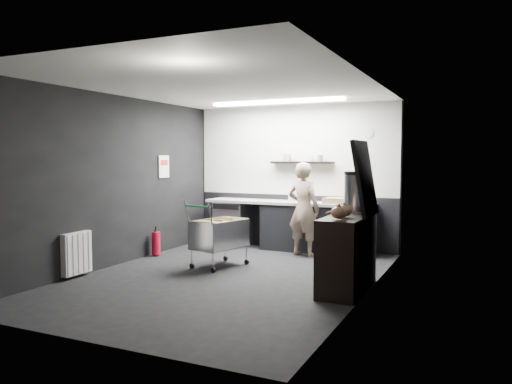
% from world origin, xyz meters
% --- Properties ---
extents(floor, '(5.50, 5.50, 0.00)m').
position_xyz_m(floor, '(0.00, 0.00, 0.00)').
color(floor, black).
rests_on(floor, ground).
extents(ceiling, '(5.50, 5.50, 0.00)m').
position_xyz_m(ceiling, '(0.00, 0.00, 2.70)').
color(ceiling, white).
rests_on(ceiling, wall_back).
extents(wall_back, '(5.50, 0.00, 5.50)m').
position_xyz_m(wall_back, '(0.00, 2.75, 1.35)').
color(wall_back, black).
rests_on(wall_back, floor).
extents(wall_front, '(5.50, 0.00, 5.50)m').
position_xyz_m(wall_front, '(0.00, -2.75, 1.35)').
color(wall_front, black).
rests_on(wall_front, floor).
extents(wall_left, '(0.00, 5.50, 5.50)m').
position_xyz_m(wall_left, '(-2.00, 0.00, 1.35)').
color(wall_left, black).
rests_on(wall_left, floor).
extents(wall_right, '(0.00, 5.50, 5.50)m').
position_xyz_m(wall_right, '(2.00, 0.00, 1.35)').
color(wall_right, black).
rests_on(wall_right, floor).
extents(kitchen_wall_panel, '(3.95, 0.02, 1.70)m').
position_xyz_m(kitchen_wall_panel, '(0.00, 2.73, 1.85)').
color(kitchen_wall_panel, silver).
rests_on(kitchen_wall_panel, wall_back).
extents(dado_panel, '(3.95, 0.02, 1.00)m').
position_xyz_m(dado_panel, '(0.00, 2.73, 0.50)').
color(dado_panel, black).
rests_on(dado_panel, wall_back).
extents(floating_shelf, '(1.20, 0.22, 0.04)m').
position_xyz_m(floating_shelf, '(0.20, 2.62, 1.62)').
color(floating_shelf, black).
rests_on(floating_shelf, wall_back).
extents(wall_clock, '(0.20, 0.03, 0.20)m').
position_xyz_m(wall_clock, '(1.40, 2.72, 2.15)').
color(wall_clock, silver).
rests_on(wall_clock, wall_back).
extents(poster, '(0.02, 0.30, 0.40)m').
position_xyz_m(poster, '(-1.98, 1.30, 1.55)').
color(poster, white).
rests_on(poster, wall_left).
extents(poster_red_band, '(0.02, 0.22, 0.10)m').
position_xyz_m(poster_red_band, '(-1.98, 1.30, 1.62)').
color(poster_red_band, red).
rests_on(poster_red_band, poster).
extents(radiator, '(0.10, 0.50, 0.60)m').
position_xyz_m(radiator, '(-1.94, -0.90, 0.35)').
color(radiator, silver).
rests_on(radiator, wall_left).
extents(ceiling_strip, '(2.40, 0.20, 0.04)m').
position_xyz_m(ceiling_strip, '(0.00, 1.85, 2.67)').
color(ceiling_strip, white).
rests_on(ceiling_strip, ceiling).
extents(prep_counter, '(3.20, 0.61, 0.90)m').
position_xyz_m(prep_counter, '(0.14, 2.42, 0.46)').
color(prep_counter, black).
rests_on(prep_counter, floor).
extents(person, '(0.66, 0.49, 1.64)m').
position_xyz_m(person, '(0.46, 1.97, 0.82)').
color(person, beige).
rests_on(person, floor).
extents(shopping_cart, '(0.76, 1.05, 1.00)m').
position_xyz_m(shopping_cart, '(-0.44, 0.59, 0.48)').
color(shopping_cart, silver).
rests_on(shopping_cart, floor).
extents(sideboard, '(0.55, 1.29, 1.93)m').
position_xyz_m(sideboard, '(1.75, 0.08, 0.61)').
color(sideboard, black).
rests_on(sideboard, floor).
extents(fire_extinguisher, '(0.15, 0.15, 0.49)m').
position_xyz_m(fire_extinguisher, '(-1.85, 0.86, 0.24)').
color(fire_extinguisher, red).
rests_on(fire_extinguisher, floor).
extents(cardboard_box, '(0.52, 0.40, 0.10)m').
position_xyz_m(cardboard_box, '(0.98, 2.37, 0.95)').
color(cardboard_box, '#9D8654').
rests_on(cardboard_box, prep_counter).
extents(pink_tub, '(0.21, 0.21, 0.21)m').
position_xyz_m(pink_tub, '(0.21, 2.42, 1.00)').
color(pink_tub, silver).
rests_on(pink_tub, prep_counter).
extents(white_container, '(0.21, 0.19, 0.16)m').
position_xyz_m(white_container, '(0.12, 2.37, 0.98)').
color(white_container, silver).
rests_on(white_container, prep_counter).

